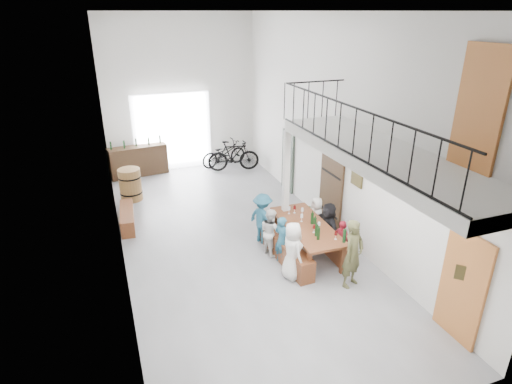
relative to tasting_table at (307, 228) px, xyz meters
name	(u,v)px	position (x,y,z in m)	size (l,w,h in m)	color
floor	(232,238)	(-1.46, 1.38, -0.71)	(12.00, 12.00, 0.00)	slate
room_walls	(229,102)	(-1.46, 1.38, 2.85)	(12.00, 12.00, 12.00)	silver
gateway_portal	(173,132)	(-1.86, 7.32, 0.69)	(2.80, 0.08, 2.80)	white
right_wall_decor	(367,188)	(1.24, -0.48, 1.04)	(0.07, 8.28, 5.07)	#AE632B
balcony	(379,158)	(0.52, -1.74, 2.26)	(1.52, 5.62, 4.00)	silver
tasting_table	(307,228)	(0.00, 0.00, 0.00)	(1.05, 2.44, 0.79)	brown
bench_inner	(285,250)	(-0.59, -0.06, -0.44)	(0.36, 2.27, 0.52)	brown
bench_wall	(325,241)	(0.56, 0.06, -0.49)	(0.25, 1.89, 0.43)	brown
tableware	(311,222)	(0.03, -0.15, 0.22)	(0.50, 1.63, 0.35)	black
side_bench	(127,218)	(-3.96, 3.07, -0.48)	(0.35, 1.62, 0.46)	brown
oak_barrel	(130,185)	(-3.68, 4.84, -0.20)	(0.69, 0.69, 1.02)	olive
serving_counter	(138,161)	(-3.21, 7.03, -0.17)	(2.03, 0.57, 1.07)	#3D2A17
counter_bottles	(136,142)	(-3.21, 7.04, 0.51)	(1.78, 0.31, 0.28)	black
guest_left_a	(292,251)	(-0.75, -0.80, -0.03)	(0.66, 0.43, 1.35)	silver
guest_left_b	(282,240)	(-0.71, -0.14, -0.11)	(0.43, 0.28, 1.19)	#225972
guest_left_c	(271,231)	(-0.80, 0.33, -0.12)	(0.57, 0.45, 1.18)	silver
guest_left_d	(263,218)	(-0.78, 0.93, -0.04)	(0.86, 0.49, 1.33)	#225972
guest_right_a	(341,241)	(0.63, -0.57, -0.18)	(0.62, 0.26, 1.05)	#A91D2E
guest_right_b	(328,226)	(0.62, 0.08, -0.10)	(1.13, 0.36, 1.22)	black
guest_right_c	(316,217)	(0.63, 0.71, -0.15)	(0.54, 0.35, 1.11)	silver
host_standing	(353,254)	(0.33, -1.50, 0.07)	(0.56, 0.37, 1.55)	#4A4A29
potted_plant	(311,212)	(0.99, 1.64, -0.48)	(0.41, 0.36, 0.46)	#18541D
bicycle_near	(224,153)	(-0.04, 6.93, -0.22)	(0.65, 1.85, 0.97)	black
bicycle_far	(233,156)	(0.14, 6.29, -0.14)	(0.54, 1.90, 1.14)	black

